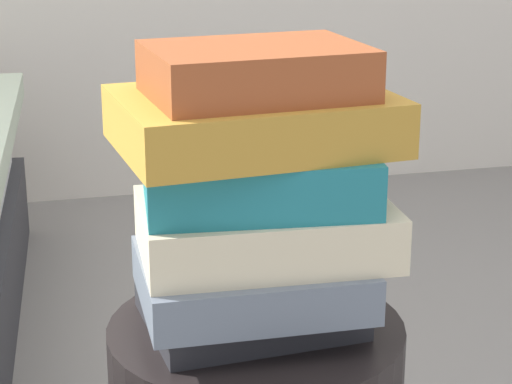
% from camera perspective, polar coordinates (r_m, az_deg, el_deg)
% --- Properties ---
extents(book_charcoal, '(0.24, 0.20, 0.04)m').
position_cam_1_polar(book_charcoal, '(1.12, -0.39, -6.76)').
color(book_charcoal, '#28282D').
rests_on(book_charcoal, side_table).
extents(book_slate, '(0.25, 0.20, 0.05)m').
position_cam_1_polar(book_slate, '(1.08, -0.29, -5.10)').
color(book_slate, slate).
rests_on(book_slate, book_charcoal).
extents(book_cream, '(0.28, 0.19, 0.06)m').
position_cam_1_polar(book_cream, '(1.07, 0.53, -2.15)').
color(book_cream, beige).
rests_on(book_cream, book_slate).
extents(book_teal, '(0.26, 0.18, 0.06)m').
position_cam_1_polar(book_teal, '(1.04, 0.05, 0.84)').
color(book_teal, '#1E727F').
rests_on(book_teal, book_cream).
extents(book_ochre, '(0.31, 0.24, 0.06)m').
position_cam_1_polar(book_ochre, '(1.04, -0.35, 4.21)').
color(book_ochre, '#B7842D').
rests_on(book_ochre, book_teal).
extents(book_rust, '(0.23, 0.18, 0.05)m').
position_cam_1_polar(book_rust, '(1.02, -0.19, 7.11)').
color(book_rust, '#994723').
rests_on(book_rust, book_ochre).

